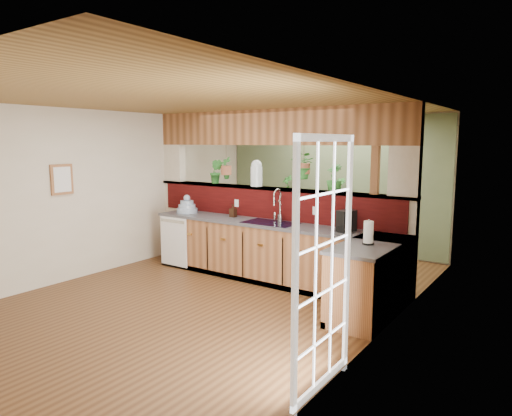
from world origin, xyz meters
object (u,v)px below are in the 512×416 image
Objects in this scene: faucet at (278,204)px; coffee_maker at (346,222)px; shelving_console at (316,224)px; soap_dispenser at (233,211)px; paper_towel at (368,233)px; dish_stack at (187,207)px; glass_jar at (256,173)px.

faucet reaches higher than coffee_maker.
faucet is at bearing -58.64° from shelving_console.
faucet is 2.45× the size of soap_dispenser.
shelving_console is (-1.63, 2.26, -0.53)m from coffee_maker.
coffee_maker is 0.97× the size of paper_towel.
dish_stack is 0.92m from soap_dispenser.
glass_jar is at bearing 17.53° from dish_stack.
soap_dispenser is (0.92, 0.10, 0.01)m from dish_stack.
faucet reaches higher than shelving_console.
soap_dispenser is at bearing 6.17° from dish_stack.
shelving_console is (1.28, 2.27, -0.50)m from dish_stack.
glass_jar is (0.27, 0.28, 0.60)m from soap_dispenser.
glass_jar reaches higher than faucet.
dish_stack is at bearing -161.12° from coffee_maker.
coffee_maker is at bearing -11.77° from glass_jar.
dish_stack is at bearing -100.29° from shelving_console.
shelving_console is (0.36, 2.18, -0.50)m from soap_dispenser.
coffee_maker is 0.68× the size of glass_jar.
glass_jar reaches higher than paper_towel.
shelving_console is at bearing 127.44° from paper_towel.
shelving_console is at bearing 144.40° from coffee_maker.
coffee_maker is at bearing 0.30° from dish_stack.
shelving_console is at bearing 102.31° from faucet.
coffee_maker is 1.85m from glass_jar.
faucet is 1.75× the size of coffee_maker.
dish_stack reaches higher than shelving_console.
paper_towel is (3.45, -0.56, 0.04)m from dish_stack.
paper_towel reaches higher than coffee_maker.
faucet is 0.84m from soap_dispenser.
dish_stack is 0.83× the size of glass_jar.
soap_dispenser is at bearing -80.36° from shelving_console.
glass_jar is at bearing -73.75° from shelving_console.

